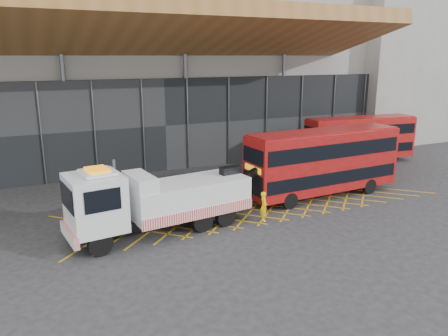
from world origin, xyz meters
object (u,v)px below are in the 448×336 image
bus_towed (323,160)px  recovery_truck (156,200)px  bus_second (360,138)px  worker (264,206)px

bus_towed → recovery_truck: bearing=-175.6°
bus_second → worker: size_ratio=5.86×
bus_towed → bus_second: bearing=33.1°
recovery_truck → worker: recovery_truck is taller
worker → recovery_truck: bearing=99.2°
worker → bus_towed: bearing=-51.1°
recovery_truck → bus_towed: 12.96m
recovery_truck → bus_towed: size_ratio=1.05×
bus_towed → bus_second: size_ratio=1.10×
bus_towed → worker: size_ratio=6.42×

